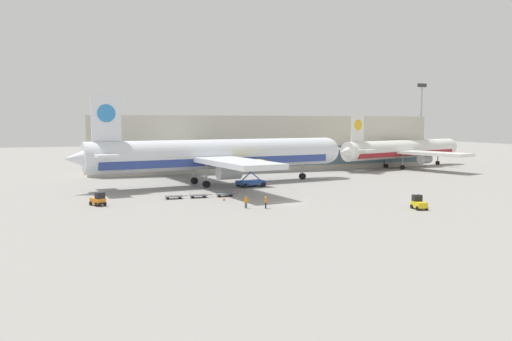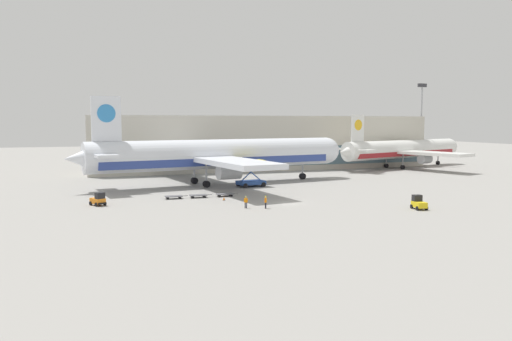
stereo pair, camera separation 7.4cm
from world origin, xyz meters
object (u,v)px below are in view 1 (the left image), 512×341
at_px(ground_crew_far, 246,201).
at_px(baggage_dolly_lead, 174,196).
at_px(baggage_tug_foreground, 98,200).
at_px(baggage_dolly_third, 225,194).
at_px(airplane_main, 216,155).
at_px(scissor_lift_loader, 251,176).
at_px(ground_crew_near, 266,201).
at_px(baggage_tug_mid, 419,203).
at_px(light_mast, 421,118).
at_px(baggage_dolly_second, 198,195).
at_px(airplane_distant, 401,150).
at_px(traffic_cone_near, 224,198).

bearing_deg(ground_crew_far, baggage_dolly_lead, -26.24).
height_order(baggage_tug_foreground, baggage_dolly_third, baggage_tug_foreground).
bearing_deg(airplane_main, scissor_lift_loader, -51.71).
height_order(ground_crew_near, ground_crew_far, ground_crew_near).
bearing_deg(baggage_tug_mid, airplane_main, 36.84).
relative_size(light_mast, ground_crew_near, 12.85).
distance_m(light_mast, baggage_dolly_lead, 88.64).
distance_m(baggage_tug_foreground, baggage_dolly_second, 16.07).
relative_size(scissor_lift_loader, baggage_dolly_second, 1.51).
bearing_deg(airplane_main, baggage_tug_foreground, -149.75).
relative_size(baggage_dolly_lead, baggage_dolly_third, 1.00).
bearing_deg(baggage_dolly_third, scissor_lift_loader, 55.14).
height_order(baggage_dolly_lead, ground_crew_far, ground_crew_far).
bearing_deg(airplane_distant, ground_crew_far, -159.42).
bearing_deg(baggage_tug_mid, light_mast, -29.32).
bearing_deg(light_mast, baggage_tug_mid, -127.14).
bearing_deg(baggage_dolly_lead, ground_crew_near, -48.58).
bearing_deg(light_mast, baggage_tug_foreground, -154.29).
bearing_deg(baggage_dolly_third, baggage_dolly_lead, -179.78).
bearing_deg(baggage_dolly_second, scissor_lift_loader, 42.27).
height_order(baggage_tug_foreground, traffic_cone_near, baggage_tug_foreground).
relative_size(baggage_dolly_lead, ground_crew_near, 2.05).
bearing_deg(light_mast, airplane_main, -159.90).
relative_size(airplane_main, scissor_lift_loader, 10.30).
distance_m(ground_crew_far, traffic_cone_near, 8.19).
bearing_deg(baggage_tug_foreground, traffic_cone_near, 57.56).
height_order(baggage_dolly_lead, baggage_dolly_third, same).
distance_m(light_mast, baggage_tug_mid, 77.86).
height_order(scissor_lift_loader, traffic_cone_near, scissor_lift_loader).
distance_m(light_mast, airplane_main, 71.54).
relative_size(baggage_dolly_second, traffic_cone_near, 5.36).
distance_m(light_mast, scissor_lift_loader, 68.94).
height_order(light_mast, baggage_tug_mid, light_mast).
bearing_deg(airplane_main, traffic_cone_near, -109.85).
xyz_separation_m(baggage_tug_foreground, baggage_dolly_second, (15.81, 2.85, -0.49)).
xyz_separation_m(light_mast, baggage_tug_foreground, (-89.65, -43.17, -12.64)).
xyz_separation_m(airplane_main, ground_crew_far, (-2.72, -28.04, -4.82)).
relative_size(airplane_main, baggage_dolly_lead, 15.51).
distance_m(baggage_dolly_third, traffic_cone_near, 4.09).
xyz_separation_m(baggage_tug_foreground, baggage_tug_mid, (43.27, -18.07, 0.00)).
bearing_deg(scissor_lift_loader, baggage_dolly_third, -136.01).
height_order(airplane_main, baggage_tug_mid, airplane_main).
bearing_deg(airplane_distant, baggage_dolly_third, -167.16).
height_order(baggage_tug_mid, baggage_dolly_lead, baggage_tug_mid).
distance_m(baggage_dolly_second, traffic_cone_near, 5.22).
xyz_separation_m(baggage_dolly_third, ground_crew_near, (2.46, -13.13, 0.69)).
height_order(baggage_dolly_third, traffic_cone_near, traffic_cone_near).
xyz_separation_m(airplane_main, baggage_dolly_second, (-7.04, -15.87, -5.45)).
relative_size(baggage_tug_foreground, baggage_dolly_third, 0.76).
height_order(baggage_tug_foreground, baggage_tug_mid, same).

